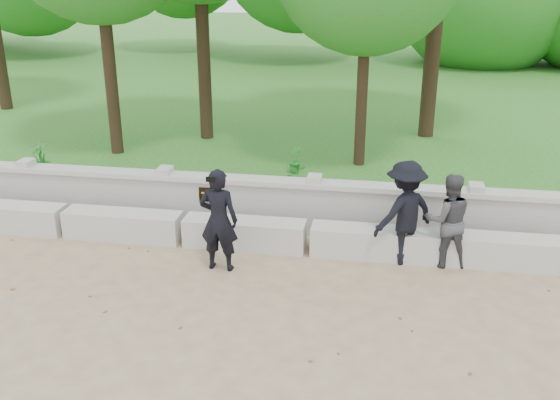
{
  "coord_description": "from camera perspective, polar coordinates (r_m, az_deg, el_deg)",
  "views": [
    {
      "loc": [
        3.03,
        -6.76,
        4.17
      ],
      "look_at": [
        1.67,
        1.27,
        1.06
      ],
      "focal_mm": 40.0,
      "sensor_mm": 36.0,
      "label": 1
    }
  ],
  "objects": [
    {
      "name": "shrub_d",
      "position": [
        12.96,
        -21.04,
        3.44
      ],
      "size": [
        0.52,
        0.51,
        0.69
      ],
      "primitive_type": "imported",
      "rotation": [
        0.0,
        0.0,
        5.63
      ],
      "color": "#277327",
      "rests_on": "lawn"
    },
    {
      "name": "concrete_bench",
      "position": [
        9.99,
        -8.87,
        -2.65
      ],
      "size": [
        11.9,
        0.45,
        0.45
      ],
      "color": "#B6B3AC",
      "rests_on": "ground"
    },
    {
      "name": "visitor_mid",
      "position": [
        9.22,
        11.33,
        -1.14
      ],
      "size": [
        1.15,
        1.08,
        1.56
      ],
      "color": "black",
      "rests_on": "ground"
    },
    {
      "name": "man_main",
      "position": [
        8.87,
        -5.63,
        -1.83
      ],
      "size": [
        0.57,
        0.51,
        1.52
      ],
      "color": "black",
      "rests_on": "ground"
    },
    {
      "name": "ground",
      "position": [
        8.5,
        -12.77,
        -9.07
      ],
      "size": [
        80.0,
        80.0,
        0.0
      ],
      "primitive_type": "plane",
      "color": "tan",
      "rests_on": "ground"
    },
    {
      "name": "parapet_wall",
      "position": [
        10.52,
        -7.77,
        0.04
      ],
      "size": [
        12.5,
        0.35,
        0.9
      ],
      "color": "#ABA9A1",
      "rests_on": "ground"
    },
    {
      "name": "visitor_left",
      "position": [
        9.3,
        15.11,
        -1.79
      ],
      "size": [
        0.76,
        0.63,
        1.41
      ],
      "color": "#3D3D41",
      "rests_on": "ground"
    },
    {
      "name": "shrub_c",
      "position": [
        10.78,
        2.02,
        1.24
      ],
      "size": [
        0.59,
        0.53,
        0.6
      ],
      "primitive_type": "imported",
      "rotation": [
        0.0,
        0.0,
        3.26
      ],
      "color": "#277327",
      "rests_on": "lawn"
    },
    {
      "name": "lawn",
      "position": [
        21.37,
        1.31,
        9.96
      ],
      "size": [
        40.0,
        22.0,
        0.25
      ],
      "primitive_type": "cube",
      "color": "#245E17",
      "rests_on": "ground"
    },
    {
      "name": "shrub_b",
      "position": [
        12.37,
        1.35,
        3.69
      ],
      "size": [
        0.32,
        0.36,
        0.54
      ],
      "primitive_type": "imported",
      "rotation": [
        0.0,
        0.0,
        1.92
      ],
      "color": "#277327",
      "rests_on": "lawn"
    }
  ]
}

